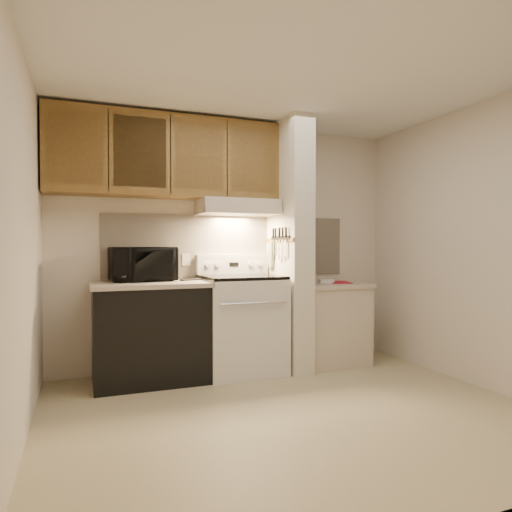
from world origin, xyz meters
TOP-DOWN VIEW (x-y plane):
  - floor at (0.00, 0.00)m, footprint 3.60×3.60m
  - ceiling at (0.00, 0.00)m, footprint 3.60×3.60m
  - wall_back at (0.00, 1.50)m, footprint 3.60×2.50m
  - wall_left at (-1.80, 0.00)m, footprint 0.02×3.00m
  - wall_right at (1.80, 0.00)m, footprint 0.02×3.00m
  - backsplash at (0.00, 1.49)m, footprint 2.60×0.02m
  - range_body at (0.00, 1.16)m, footprint 0.76×0.65m
  - oven_window at (0.00, 0.84)m, footprint 0.50×0.01m
  - oven_handle at (0.00, 0.80)m, footprint 0.65×0.02m
  - cooktop at (0.00, 1.16)m, footprint 0.74×0.64m
  - range_backguard at (0.00, 1.44)m, footprint 0.76×0.08m
  - range_display at (0.00, 1.40)m, footprint 0.10×0.01m
  - range_knob_left_outer at (-0.28, 1.40)m, footprint 0.05×0.02m
  - range_knob_left_inner at (-0.18, 1.40)m, footprint 0.05×0.02m
  - range_knob_right_inner at (0.18, 1.40)m, footprint 0.05×0.02m
  - range_knob_right_outer at (0.28, 1.40)m, footprint 0.05×0.02m
  - dishwasher_front at (-0.88, 1.17)m, footprint 1.00×0.63m
  - left_countertop at (-0.88, 1.17)m, footprint 1.04×0.67m
  - spoon_rest at (-0.48, 1.22)m, footprint 0.24×0.14m
  - teal_jar at (-0.83, 1.39)m, footprint 0.09×0.09m
  - outlet at (-0.48, 1.48)m, footprint 0.08×0.01m
  - microwave at (-0.93, 1.31)m, footprint 0.61×0.45m
  - partition_pillar at (0.51, 1.15)m, footprint 0.22×0.70m
  - pillar_trim at (0.39, 1.15)m, footprint 0.01×0.70m
  - knife_strip at (0.39, 1.10)m, footprint 0.02×0.42m
  - knife_blade_a at (0.38, 0.95)m, footprint 0.01×0.03m
  - knife_handle_a at (0.38, 0.94)m, footprint 0.02×0.02m
  - knife_blade_b at (0.38, 1.02)m, footprint 0.01×0.04m
  - knife_handle_b at (0.38, 1.02)m, footprint 0.02×0.02m
  - knife_blade_c at (0.38, 1.10)m, footprint 0.01×0.04m
  - knife_handle_c at (0.38, 1.09)m, footprint 0.02×0.02m
  - knife_blade_d at (0.38, 1.17)m, footprint 0.01×0.04m
  - knife_handle_d at (0.38, 1.19)m, footprint 0.02×0.02m
  - knife_blade_e at (0.38, 1.26)m, footprint 0.01×0.04m
  - knife_handle_e at (0.38, 1.25)m, footprint 0.02×0.02m
  - oven_mitt at (0.38, 1.32)m, footprint 0.03×0.10m
  - right_cab_base at (0.97, 1.15)m, footprint 0.70×0.60m
  - right_countertop at (0.97, 1.15)m, footprint 0.74×0.64m
  - red_folder at (1.07, 1.11)m, footprint 0.26×0.31m
  - white_box at (0.92, 1.12)m, footprint 0.17×0.13m
  - range_hood at (0.00, 1.28)m, footprint 0.78×0.44m
  - hood_lip at (0.00, 1.07)m, footprint 0.78×0.04m
  - upper_cabinets at (-0.69, 1.32)m, footprint 2.18×0.33m
  - cab_door_a at (-1.51, 1.17)m, footprint 0.46×0.01m
  - cab_gap_a at (-1.23, 1.16)m, footprint 0.01×0.01m
  - cab_door_b at (-0.96, 1.17)m, footprint 0.46×0.01m
  - cab_gap_b at (-0.69, 1.16)m, footprint 0.01×0.01m
  - cab_door_c at (-0.42, 1.17)m, footprint 0.46×0.01m
  - cab_gap_c at (-0.14, 1.16)m, footprint 0.01×0.01m
  - cab_door_d at (0.13, 1.17)m, footprint 0.46×0.01m

SIDE VIEW (x-z plane):
  - floor at x=0.00m, z-range 0.00..0.00m
  - right_cab_base at x=0.97m, z-range 0.00..0.81m
  - dishwasher_front at x=-0.88m, z-range 0.00..0.87m
  - range_body at x=0.00m, z-range 0.00..0.92m
  - oven_window at x=0.00m, z-range 0.35..0.65m
  - oven_handle at x=0.00m, z-range 0.71..0.73m
  - right_countertop at x=0.97m, z-range 0.81..0.85m
  - red_folder at x=1.07m, z-range 0.85..0.86m
  - white_box at x=0.92m, z-range 0.85..0.89m
  - left_countertop at x=-0.88m, z-range 0.87..0.91m
  - spoon_rest at x=-0.48m, z-range 0.91..0.93m
  - cooktop at x=0.00m, z-range 0.92..0.95m
  - teal_jar at x=-0.83m, z-range 0.91..1.00m
  - range_backguard at x=0.00m, z-range 0.95..1.15m
  - range_display at x=0.00m, z-range 1.03..1.07m
  - range_knob_left_outer at x=-0.28m, z-range 1.03..1.07m
  - range_knob_left_inner at x=-0.18m, z-range 1.03..1.07m
  - range_knob_right_inner at x=0.18m, z-range 1.03..1.07m
  - range_knob_right_outer at x=0.28m, z-range 1.03..1.07m
  - microwave at x=-0.93m, z-range 0.91..1.23m
  - outlet at x=-0.48m, z-range 1.04..1.16m
  - oven_mitt at x=0.38m, z-range 1.02..1.27m
  - knife_blade_c at x=0.38m, z-range 1.10..1.30m
  - knife_blade_b at x=0.38m, z-range 1.12..1.30m
  - knife_blade_e at x=0.38m, z-range 1.12..1.30m
  - knife_blade_a at x=0.38m, z-range 1.14..1.30m
  - knife_blade_d at x=0.38m, z-range 1.14..1.30m
  - backsplash at x=0.00m, z-range 0.92..1.55m
  - wall_back at x=0.00m, z-range 1.24..1.26m
  - wall_left at x=-1.80m, z-range 0.00..2.50m
  - wall_right at x=1.80m, z-range 0.00..2.50m
  - partition_pillar at x=0.51m, z-range 0.00..2.50m
  - pillar_trim at x=0.39m, z-range 1.28..1.32m
  - knife_strip at x=0.39m, z-range 1.30..1.34m
  - knife_handle_a at x=0.38m, z-range 1.32..1.42m
  - knife_handle_b at x=0.38m, z-range 1.32..1.42m
  - knife_handle_c at x=0.38m, z-range 1.32..1.42m
  - knife_handle_d at x=0.38m, z-range 1.32..1.42m
  - knife_handle_e at x=0.38m, z-range 1.32..1.42m
  - hood_lip at x=0.00m, z-range 1.55..1.61m
  - range_hood at x=0.00m, z-range 1.55..1.70m
  - upper_cabinets at x=-0.69m, z-range 1.70..2.47m
  - cab_door_a at x=-1.51m, z-range 1.77..2.40m
  - cab_gap_a at x=-1.23m, z-range 1.72..2.45m
  - cab_door_b at x=-0.96m, z-range 1.77..2.40m
  - cab_gap_b at x=-0.69m, z-range 1.72..2.45m
  - cab_door_c at x=-0.42m, z-range 1.77..2.40m
  - cab_gap_c at x=-0.14m, z-range 1.72..2.45m
  - cab_door_d at x=0.13m, z-range 1.77..2.40m
  - ceiling at x=0.00m, z-range 2.50..2.50m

